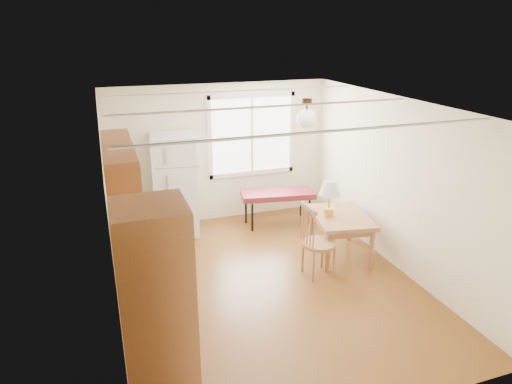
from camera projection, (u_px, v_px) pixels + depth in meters
name	position (u px, v px, depth m)	size (l,w,h in m)	color
room_shell	(268.00, 200.00, 6.01)	(4.60, 5.60, 2.62)	#542E11
kitchen_run	(143.00, 272.00, 5.06)	(0.65, 3.40, 2.20)	brown
window_unit	(252.00, 135.00, 8.29)	(1.64, 0.05, 1.51)	white
pendant_light	(306.00, 117.00, 6.24)	(0.26, 0.26, 0.40)	black
refrigerator	(175.00, 185.00, 7.75)	(0.80, 0.80, 1.74)	white
bench	(278.00, 195.00, 8.23)	(1.37, 0.70, 0.61)	maroon
dining_table	(341.00, 221.00, 7.05)	(1.00, 1.21, 0.68)	#925C38
chair	(313.00, 236.00, 6.42)	(0.48, 0.48, 1.09)	#925C38
table_lamp	(330.00, 191.00, 6.85)	(0.32, 0.32, 0.56)	gold
coffee_maker	(145.00, 273.00, 4.68)	(0.19, 0.24, 0.34)	black
kettle	(131.00, 251.00, 5.18)	(0.14, 0.14, 0.26)	red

